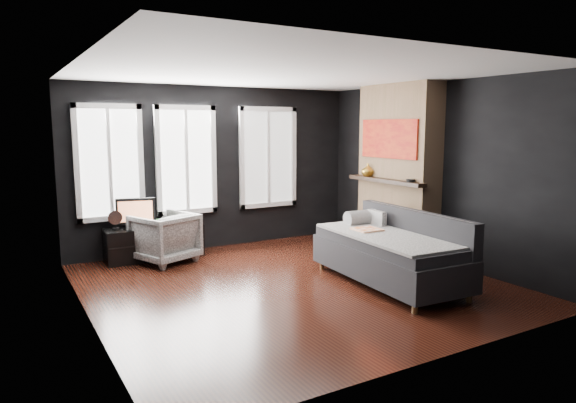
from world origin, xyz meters
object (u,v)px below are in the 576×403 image
book (188,215)px  media_console (154,242)px  sofa (389,248)px  monitor (135,211)px  armchair (165,235)px  mantel_vase (368,170)px  mug (183,220)px

book → media_console: bearing=-179.9°
sofa → monitor: 3.83m
armchair → monitor: 0.58m
sofa → monitor: size_ratio=3.81×
sofa → book: sofa is taller
monitor → mantel_vase: size_ratio=2.77×
mantel_vase → media_console: bearing=159.8°
armchair → media_console: (-0.08, 0.29, -0.16)m
armchair → book: 0.59m
media_console → book: bearing=1.0°
sofa → armchair: sofa is taller
media_console → mug: (0.45, -0.03, 0.31)m
mug → armchair: bearing=-145.3°
monitor → mug: monitor is taller
book → mantel_vase: mantel_vase is taller
armchair → mug: bearing=-167.0°
monitor → sofa: bearing=-36.5°
mantel_vase → sofa: bearing=-120.1°
monitor → mug: bearing=7.9°
sofa → media_console: (-2.28, 2.83, -0.22)m
monitor → book: (0.82, -0.01, -0.14)m
sofa → media_console: 3.64m
book → mantel_vase: size_ratio=1.18×
media_console → sofa: bearing=-50.3°
sofa → media_console: size_ratio=1.50×
armchair → book: size_ratio=3.33×
monitor → book: size_ratio=2.34×
sofa → mug: 3.34m
sofa → armchair: bearing=134.1°
book → mantel_vase: bearing=-24.0°
monitor → mug: 0.75m
armchair → monitor: (-0.35, 0.30, 0.35)m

